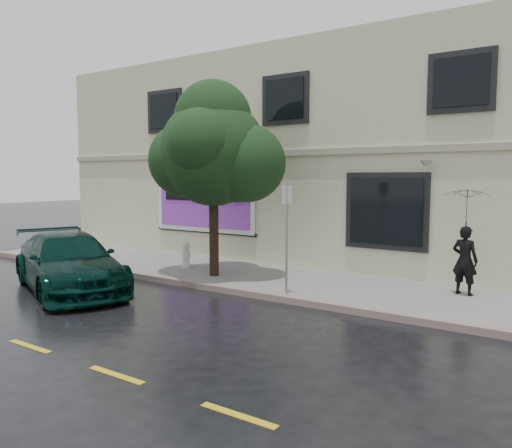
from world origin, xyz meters
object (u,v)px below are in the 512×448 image
Objects in this scene: car at (69,262)px; pedestrian at (465,260)px; fire_hydrant at (186,255)px; street_tree at (213,153)px.

car is 3.09× the size of pedestrian.
car reaches higher than fire_hydrant.
street_tree reaches higher than car.
car is 3.60m from fire_hydrant.
car is at bearing 39.20° from pedestrian.
street_tree is at bearing -15.16° from car.
fire_hydrant is (-1.51, 0.51, -3.00)m from street_tree.
fire_hydrant is at bearing 18.73° from pedestrian.
car is at bearing -127.68° from street_tree.
street_tree is at bearing 24.97° from pedestrian.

